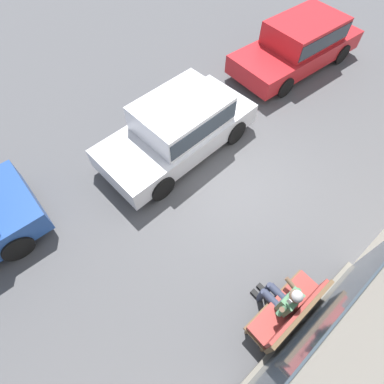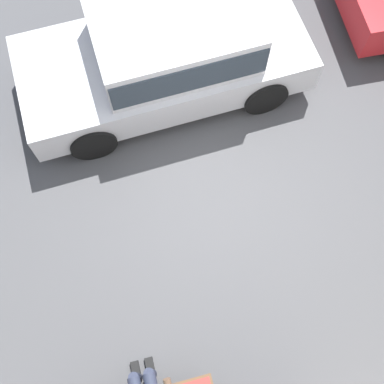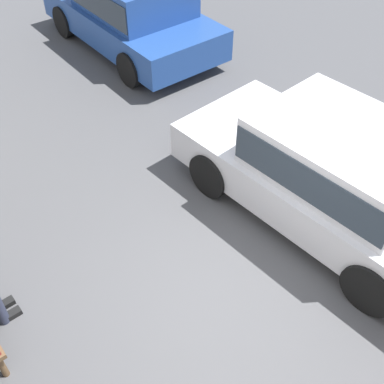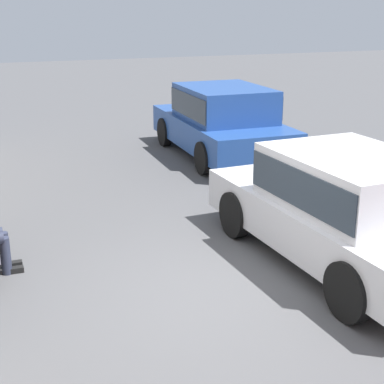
% 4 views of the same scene
% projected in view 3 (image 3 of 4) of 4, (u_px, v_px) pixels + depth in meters
% --- Properties ---
extents(ground_plane, '(60.00, 60.00, 0.00)m').
position_uv_depth(ground_plane, '(238.00, 288.00, 5.81)').
color(ground_plane, '#4C4C4F').
extents(parked_car_mid, '(4.26, 2.06, 1.48)m').
position_uv_depth(parked_car_mid, '(334.00, 170.00, 6.16)').
color(parked_car_mid, silver).
rests_on(parked_car_mid, ground_plane).
extents(parked_car_far, '(4.27, 2.05, 1.55)m').
position_uv_depth(parked_car_far, '(132.00, 9.00, 9.70)').
color(parked_car_far, '#23478E').
rests_on(parked_car_far, ground_plane).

